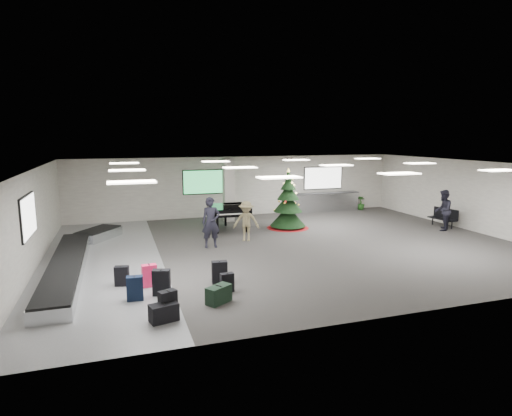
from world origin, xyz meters
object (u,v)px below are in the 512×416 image
object	(u,v)px
service_counter	(325,202)
traveler_a	(211,223)
potted_plant_left	(290,210)
grand_piano	(229,210)
christmas_tree	(288,208)
baggage_carousel	(75,259)
pink_suitcase	(149,276)
potted_plant_right	(361,203)
bench	(444,216)
traveler_b	(246,221)
traveler_bench	(443,210)

from	to	relation	value
service_counter	traveler_a	distance (m)	9.93
traveler_a	potted_plant_left	xyz separation A→B (m)	(5.38, 4.94, -0.60)
grand_piano	traveler_a	size ratio (longest dim) A/B	1.18
christmas_tree	traveler_a	distance (m)	4.83
service_counter	baggage_carousel	bearing A→B (deg)	-152.33
baggage_carousel	pink_suitcase	xyz separation A→B (m)	(2.23, -2.97, 0.11)
baggage_carousel	potted_plant_right	xyz separation A→B (m)	(15.09, 6.53, 0.19)
bench	potted_plant_right	bearing A→B (deg)	94.65
bench	grand_piano	bearing A→B (deg)	157.31
baggage_carousel	traveler_a	xyz separation A→B (m)	(4.88, 0.82, 0.77)
christmas_tree	traveler_b	world-z (taller)	christmas_tree
baggage_carousel	traveler_b	size ratio (longest dim) A/B	5.86
potted_plant_left	pink_suitcase	bearing A→B (deg)	-132.59
pink_suitcase	potted_plant_right	size ratio (longest dim) A/B	0.83
traveler_a	baggage_carousel	bearing A→B (deg)	-167.26
bench	potted_plant_right	distance (m)	5.55
service_counter	bench	size ratio (longest dim) A/B	2.80
potted_plant_left	grand_piano	bearing A→B (deg)	-152.88
pink_suitcase	bench	distance (m)	14.62
bench	traveler_a	distance (m)	11.42
traveler_b	potted_plant_right	distance (m)	10.02
potted_plant_right	traveler_b	bearing A→B (deg)	-149.23
traveler_a	potted_plant_left	distance (m)	7.33
baggage_carousel	potted_plant_right	bearing A→B (deg)	23.42
pink_suitcase	traveler_b	size ratio (longest dim) A/B	0.40
service_counter	traveler_b	world-z (taller)	traveler_b
service_counter	traveler_bench	xyz separation A→B (m)	(2.79, -6.24, 0.39)
service_counter	potted_plant_right	size ratio (longest dim) A/B	5.02
grand_piano	traveler_bench	bearing A→B (deg)	-16.34
service_counter	traveler_bench	world-z (taller)	traveler_bench
traveler_bench	potted_plant_right	size ratio (longest dim) A/B	2.32
potted_plant_right	baggage_carousel	bearing A→B (deg)	-156.58
traveler_a	traveler_bench	world-z (taller)	traveler_a
service_counter	pink_suitcase	xyz separation A→B (m)	(-10.61, -9.70, -0.22)
traveler_a	potted_plant_right	bearing A→B (deg)	32.39
traveler_bench	potted_plant_left	xyz separation A→B (m)	(-5.37, 5.27, -0.55)
pink_suitcase	bench	xyz separation A→B (m)	(14.04, 4.08, 0.17)
christmas_tree	potted_plant_right	size ratio (longest dim) A/B	3.51
traveler_a	potted_plant_left	world-z (taller)	traveler_a
traveler_b	potted_plant_right	xyz separation A→B (m)	(8.60, 5.12, -0.42)
grand_piano	pink_suitcase	bearing A→B (deg)	-118.41
baggage_carousel	bench	distance (m)	16.32
christmas_tree	traveler_bench	bearing A→B (deg)	-22.47
traveler_bench	bench	bearing A→B (deg)	-178.53
christmas_tree	traveler_b	distance (m)	3.16
pink_suitcase	traveler_a	distance (m)	4.67
traveler_bench	potted_plant_left	distance (m)	7.54
service_counter	potted_plant_right	bearing A→B (deg)	-5.05
bench	traveler_bench	distance (m)	1.00
traveler_b	potted_plant_left	world-z (taller)	traveler_b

